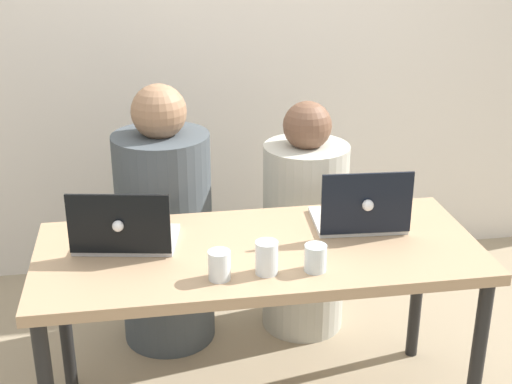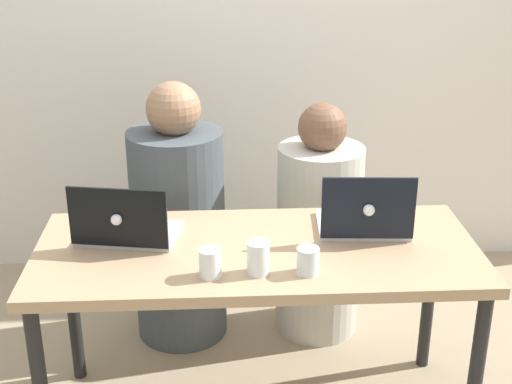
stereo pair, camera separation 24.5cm
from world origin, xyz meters
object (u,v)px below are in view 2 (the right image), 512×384
Objects in this scene: laptop_back_right at (364,219)px; water_glass_center at (258,260)px; laptop_back_left at (126,228)px; water_glass_right at (308,262)px; water_glass_left at (210,265)px; person_on_right at (319,233)px; person_on_left at (179,228)px.

laptop_back_right is 0.49m from water_glass_center.
water_glass_right is (0.61, -0.27, -0.01)m from laptop_back_left.
laptop_back_right is 0.62m from water_glass_left.
water_glass_right is (0.31, 0.00, -0.00)m from water_glass_left.
person_on_right is at bearing 68.36° from water_glass_center.
person_on_left is 1.09× the size of person_on_right.
laptop_back_right is 0.38m from water_glass_right.
water_glass_center is (-0.40, -0.28, -0.00)m from laptop_back_right.
laptop_back_right is 3.79× the size of water_glass_right.
person_on_right is 0.86m from water_glass_right.
water_glass_right is (-0.24, -0.29, -0.01)m from laptop_back_right.
water_glass_left is at bearing -179.14° from water_glass_right.
person_on_right is 3.12× the size of laptop_back_right.
person_on_left is 0.85m from water_glass_left.
laptop_back_right is 0.90× the size of laptop_back_left.
person_on_right reaches higher than water_glass_center.
laptop_back_right is at bearing 83.15° from person_on_right.
laptop_back_left reaches higher than water_glass_left.
laptop_back_right is at bearing 35.43° from water_glass_center.
person_on_right reaches higher than laptop_back_right.
person_on_right is (0.61, 0.00, -0.04)m from person_on_left.
person_on_right is 2.79× the size of laptop_back_left.
person_on_left reaches higher than water_glass_left.
laptop_back_left is at bearing 156.24° from water_glass_right.
water_glass_right is (0.46, -0.80, 0.24)m from person_on_left.
laptop_back_right is (0.70, -0.51, 0.25)m from person_on_left.
water_glass_left is (-0.47, -0.80, 0.28)m from person_on_right.
water_glass_right is (-0.15, -0.80, 0.28)m from person_on_right.
laptop_back_left reaches higher than water_glass_right.
person_on_left is at bearing 119.90° from water_glass_right.
person_on_left is 3.05× the size of laptop_back_left.
person_on_left is 0.61m from person_on_right.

